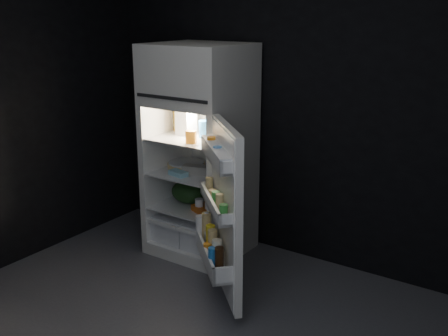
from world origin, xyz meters
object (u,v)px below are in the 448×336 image
Objects in this scene: fridge_door at (222,213)px; yogurt_tray at (205,210)px; refrigerator at (201,144)px; egg_carton at (199,170)px; milk_jug at (186,121)px.

fridge_door is 0.70m from yogurt_tray.
egg_carton is at bearing -64.15° from refrigerator.
milk_jug is 0.98× the size of yogurt_tray.
fridge_door is 5.08× the size of milk_jug.
egg_carton is (0.17, -0.06, -0.38)m from milk_jug.
fridge_door is 4.98× the size of yogurt_tray.
milk_jug reaches higher than egg_carton.
refrigerator is at bearing 21.41° from milk_jug.
egg_carton is at bearing 138.32° from fridge_door.
fridge_door reaches higher than milk_jug.
refrigerator is 0.23m from milk_jug.
refrigerator reaches higher than egg_carton.
milk_jug is at bearing -161.99° from refrigerator.
refrigerator is at bearing 96.73° from egg_carton.
fridge_door is at bearing -20.62° from yogurt_tray.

